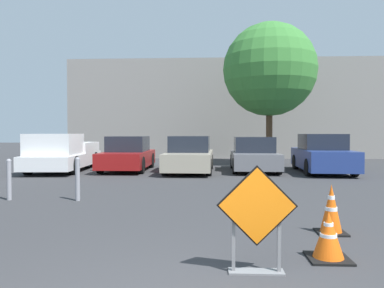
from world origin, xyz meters
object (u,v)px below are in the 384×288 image
object	(u,v)px
road_closed_sign	(257,216)
bollard_second	(9,178)
traffic_cone_nearest	(328,236)
parked_car_nearest	(128,155)
pickup_truck	(61,155)
parked_car_third	(254,155)
bollard_nearest	(78,178)
parked_car_fourth	(322,155)
traffic_cone_second	(331,209)
parked_car_second	(190,156)

from	to	relation	value
road_closed_sign	bollard_second	size ratio (longest dim) A/B	1.26
traffic_cone_nearest	parked_car_nearest	xyz separation A→B (m)	(-5.18, 11.28, 0.38)
traffic_cone_nearest	pickup_truck	bearing A→B (deg)	126.53
parked_car_third	bollard_nearest	distance (m)	8.92
parked_car_fourth	bollard_second	xyz separation A→B (m)	(-9.51, -6.82, -0.20)
road_closed_sign	traffic_cone_nearest	xyz separation A→B (m)	(0.99, 0.55, -0.37)
parked_car_third	bollard_second	xyz separation A→B (m)	(-6.76, -7.35, -0.13)
traffic_cone_second	parked_car_third	size ratio (longest dim) A/B	0.20
traffic_cone_nearest	parked_car_fourth	bearing A→B (deg)	74.17
road_closed_sign	parked_car_nearest	bearing A→B (deg)	109.49
parked_car_nearest	parked_car_fourth	world-z (taller)	parked_car_fourth
bollard_nearest	parked_car_second	bearing A→B (deg)	71.26
traffic_cone_nearest	pickup_truck	distance (m)	13.27
pickup_truck	parked_car_second	world-z (taller)	pickup_truck
traffic_cone_nearest	bollard_nearest	world-z (taller)	bollard_nearest
traffic_cone_nearest	parked_car_third	world-z (taller)	parked_car_third
road_closed_sign	bollard_nearest	size ratio (longest dim) A/B	1.20
parked_car_second	parked_car_third	size ratio (longest dim) A/B	1.10
pickup_truck	parked_car_second	size ratio (longest dim) A/B	1.17
traffic_cone_second	road_closed_sign	bearing A→B (deg)	-127.87
bollard_second	pickup_truck	bearing A→B (deg)	102.14
parked_car_nearest	bollard_nearest	bearing A→B (deg)	92.73
pickup_truck	parked_car_nearest	world-z (taller)	pickup_truck
pickup_truck	parked_car_fourth	world-z (taller)	pickup_truck
parked_car_second	bollard_nearest	size ratio (longest dim) A/B	4.26
traffic_cone_nearest	traffic_cone_second	distance (m)	1.36
bollard_second	traffic_cone_second	bearing A→B (deg)	-21.16
road_closed_sign	pickup_truck	world-z (taller)	pickup_truck
road_closed_sign	traffic_cone_second	world-z (taller)	road_closed_sign
road_closed_sign	pickup_truck	bearing A→B (deg)	121.63
traffic_cone_nearest	traffic_cone_second	xyz separation A→B (m)	(0.44, 1.28, 0.09)
traffic_cone_nearest	bollard_nearest	distance (m)	6.18
bollard_second	parked_car_nearest	bearing A→B (deg)	80.12
parked_car_nearest	parked_car_third	distance (m)	5.49
road_closed_sign	traffic_cone_nearest	distance (m)	1.19
traffic_cone_second	parked_car_third	distance (m)	10.02
traffic_cone_nearest	parked_car_nearest	bearing A→B (deg)	114.65
parked_car_third	parked_car_fourth	xyz separation A→B (m)	(2.74, -0.53, 0.06)
road_closed_sign	parked_car_second	distance (m)	11.42
parked_car_second	parked_car_third	bearing A→B (deg)	-168.09
pickup_truck	bollard_second	size ratio (longest dim) A/B	5.24
pickup_truck	road_closed_sign	bearing A→B (deg)	117.90
pickup_truck	bollard_second	xyz separation A→B (m)	(1.44, -6.71, -0.19)
pickup_truck	bollard_nearest	size ratio (longest dim) A/B	4.99
parked_car_fourth	pickup_truck	bearing A→B (deg)	2.92
parked_car_nearest	bollard_second	distance (m)	7.44
pickup_truck	parked_car_third	bearing A→B (deg)	-179.30
parked_car_nearest	traffic_cone_nearest	bearing A→B (deg)	114.05
parked_car_third	parked_car_second	bearing A→B (deg)	11.76
traffic_cone_second	bollard_second	bearing A→B (deg)	158.84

